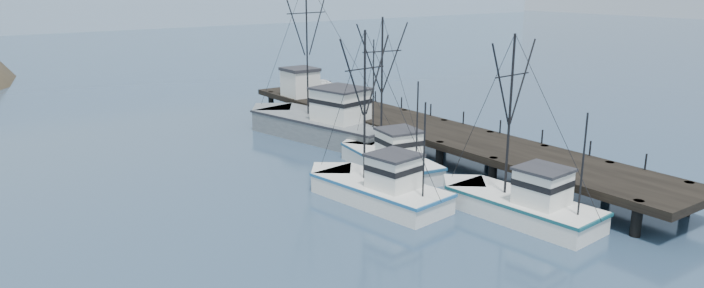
# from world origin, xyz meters

# --- Properties ---
(ground) EXTENTS (400.00, 400.00, 0.00)m
(ground) POSITION_xyz_m (0.00, 0.00, 0.00)
(ground) COLOR navy
(ground) RESTS_ON ground
(pier) EXTENTS (6.00, 44.00, 2.00)m
(pier) POSITION_xyz_m (14.00, 16.00, 1.69)
(pier) COLOR black
(pier) RESTS_ON ground
(distant_ridge) EXTENTS (360.00, 40.00, 26.00)m
(distant_ridge) POSITION_xyz_m (10.00, 170.00, 0.00)
(distant_ridge) COLOR #9EB2C6
(distant_ridge) RESTS_ON ground
(trawler_near) EXTENTS (4.16, 10.50, 10.71)m
(trawler_near) POSITION_xyz_m (8.46, 1.42, 0.82)
(trawler_near) COLOR white
(trawler_near) RESTS_ON ground
(trawler_mid) EXTENTS (4.82, 10.78, 10.69)m
(trawler_mid) POSITION_xyz_m (3.55, 8.36, 0.82)
(trawler_mid) COLOR white
(trawler_mid) RESTS_ON ground
(trawler_far) EXTENTS (4.91, 10.80, 11.05)m
(trawler_far) POSITION_xyz_m (8.21, 12.93, 0.82)
(trawler_far) COLOR white
(trawler_far) RESTS_ON ground
(work_vessel) EXTENTS (7.64, 16.57, 13.67)m
(work_vessel) POSITION_xyz_m (9.51, 23.58, 1.23)
(work_vessel) COLOR slate
(work_vessel) RESTS_ON ground
(pier_shed) EXTENTS (3.00, 3.20, 2.80)m
(pier_shed) POSITION_xyz_m (12.64, 32.19, 3.42)
(pier_shed) COLOR silver
(pier_shed) RESTS_ON pier
(pickup_truck) EXTENTS (5.92, 4.47, 1.49)m
(pickup_truck) POSITION_xyz_m (14.90, 34.00, 2.75)
(pickup_truck) COLOR silver
(pickup_truck) RESTS_ON pier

